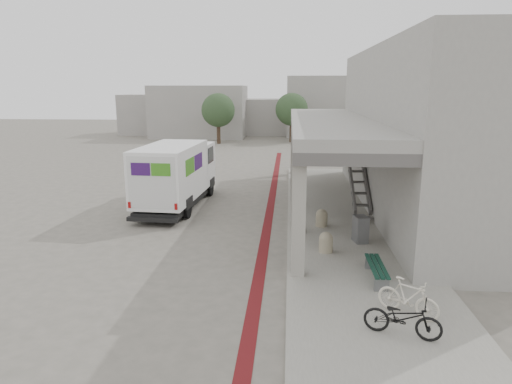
# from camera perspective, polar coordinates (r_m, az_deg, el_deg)

# --- Properties ---
(ground) EXTENTS (120.00, 120.00, 0.00)m
(ground) POSITION_cam_1_polar(r_m,az_deg,el_deg) (16.69, -2.27, -5.68)
(ground) COLOR #635E55
(ground) RESTS_ON ground
(bike_lane_stripe) EXTENTS (0.35, 40.00, 0.01)m
(bike_lane_stripe) POSITION_cam_1_polar(r_m,az_deg,el_deg) (18.51, 1.50, -3.77)
(bike_lane_stripe) COLOR #5B1215
(bike_lane_stripe) RESTS_ON ground
(sidewalk) EXTENTS (4.40, 28.00, 0.12)m
(sidewalk) POSITION_cam_1_polar(r_m,az_deg,el_deg) (16.71, 11.55, -5.70)
(sidewalk) COLOR gray
(sidewalk) RESTS_ON ground
(transit_building) EXTENTS (7.60, 17.00, 7.00)m
(transit_building) POSITION_cam_1_polar(r_m,az_deg,el_deg) (20.91, 18.20, 7.02)
(transit_building) COLOR gray
(transit_building) RESTS_ON ground
(distant_backdrop) EXTENTS (28.00, 10.00, 6.50)m
(distant_backdrop) POSITION_cam_1_polar(r_m,az_deg,el_deg) (51.87, -0.99, 10.06)
(distant_backdrop) COLOR gray
(distant_backdrop) RESTS_ON ground
(tree_left) EXTENTS (3.20, 3.20, 4.80)m
(tree_left) POSITION_cam_1_polar(r_m,az_deg,el_deg) (44.29, -4.75, 10.14)
(tree_left) COLOR #38281C
(tree_left) RESTS_ON ground
(tree_mid) EXTENTS (3.20, 3.20, 4.80)m
(tree_mid) POSITION_cam_1_polar(r_m,az_deg,el_deg) (45.76, 4.48, 10.24)
(tree_mid) COLOR #38281C
(tree_mid) RESTS_ON ground
(tree_right) EXTENTS (3.20, 3.20, 4.80)m
(tree_right) POSITION_cam_1_polar(r_m,az_deg,el_deg) (45.50, 14.77, 9.84)
(tree_right) COLOR #38281C
(tree_right) RESTS_ON ground
(fedex_truck) EXTENTS (2.54, 6.93, 2.91)m
(fedex_truck) POSITION_cam_1_polar(r_m,az_deg,el_deg) (20.90, -9.88, 2.34)
(fedex_truck) COLOR black
(fedex_truck) RESTS_ON ground
(bench) EXTENTS (0.40, 1.81, 0.43)m
(bench) POSITION_cam_1_polar(r_m,az_deg,el_deg) (13.21, 14.85, -9.30)
(bench) COLOR slate
(bench) RESTS_ON sidewalk
(bollard_near) EXTENTS (0.44, 0.44, 0.67)m
(bollard_near) POSITION_cam_1_polar(r_m,az_deg,el_deg) (14.99, 8.74, -6.19)
(bollard_near) COLOR gray
(bollard_near) RESTS_ON sidewalk
(bollard_far) EXTENTS (0.45, 0.45, 0.67)m
(bollard_far) POSITION_cam_1_polar(r_m,az_deg,el_deg) (17.67, 8.21, -3.19)
(bollard_far) COLOR tan
(bollard_far) RESTS_ON sidewalk
(utility_cabinet) EXTENTS (0.52, 0.63, 0.92)m
(utility_cabinet) POSITION_cam_1_polar(r_m,az_deg,el_deg) (16.11, 12.93, -4.54)
(utility_cabinet) COLOR slate
(utility_cabinet) RESTS_ON sidewalk
(bicycle_black) EXTENTS (1.73, 1.05, 0.86)m
(bicycle_black) POSITION_cam_1_polar(r_m,az_deg,el_deg) (10.54, 17.85, -14.71)
(bicycle_black) COLOR black
(bicycle_black) RESTS_ON sidewalk
(bicycle_cream) EXTENTS (1.45, 1.23, 0.90)m
(bicycle_cream) POSITION_cam_1_polar(r_m,az_deg,el_deg) (11.43, 18.50, -12.39)
(bicycle_cream) COLOR silver
(bicycle_cream) RESTS_ON sidewalk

